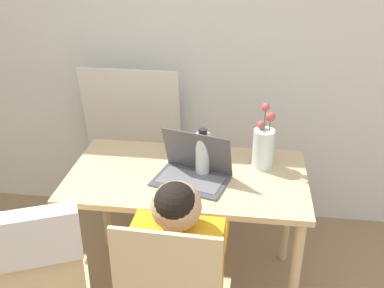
{
  "coord_description": "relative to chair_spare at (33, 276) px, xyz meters",
  "views": [
    {
      "loc": [
        0.29,
        -0.46,
        1.86
      ],
      "look_at": [
        0.04,
        1.44,
        0.9
      ],
      "focal_mm": 42.0,
      "sensor_mm": 36.0,
      "label": 1
    }
  ],
  "objects": [
    {
      "name": "wall_back",
      "position": [
        0.47,
        1.48,
        0.6
      ],
      "size": [
        6.4,
        0.05,
        2.5
      ],
      "color": "silver",
      "rests_on": "ground_plane"
    },
    {
      "name": "dining_table",
      "position": [
        0.49,
        0.72,
        -0.03
      ],
      "size": [
        1.19,
        0.65,
        0.72
      ],
      "color": "#D6B784",
      "rests_on": "ground_plane"
    },
    {
      "name": "chair_spare",
      "position": [
        0.0,
        0.0,
        0.0
      ],
      "size": [
        0.53,
        0.55,
        0.98
      ],
      "rotation": [
        0.0,
        0.0,
        3.55
      ],
      "color": "#D6B784",
      "rests_on": "ground_plane"
    },
    {
      "name": "person_seated",
      "position": [
        0.54,
        0.16,
        0.01
      ],
      "size": [
        0.36,
        0.43,
        1.04
      ],
      "rotation": [
        0.0,
        0.0,
        3.11
      ],
      "color": "orange",
      "rests_on": "ground_plane"
    },
    {
      "name": "laptop",
      "position": [
        0.53,
        0.68,
        0.13
      ],
      "size": [
        0.4,
        0.32,
        0.24
      ],
      "rotation": [
        0.0,
        0.0,
        -0.26
      ],
      "color": "#4C4C51",
      "rests_on": "dining_table"
    },
    {
      "name": "flower_vase",
      "position": [
        0.86,
        0.84,
        0.19
      ],
      "size": [
        0.11,
        0.11,
        0.36
      ],
      "color": "silver",
      "rests_on": "dining_table"
    },
    {
      "name": "water_bottle",
      "position": [
        0.57,
        0.73,
        0.19
      ],
      "size": [
        0.07,
        0.07,
        0.25
      ],
      "color": "silver",
      "rests_on": "dining_table"
    },
    {
      "name": "cardboard_panel",
      "position": [
        0.05,
        1.34,
        -0.11
      ],
      "size": [
        0.61,
        0.17,
        1.07
      ],
      "color": "silver",
      "rests_on": "ground_plane"
    }
  ]
}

